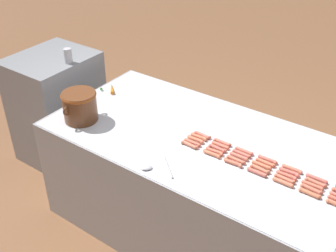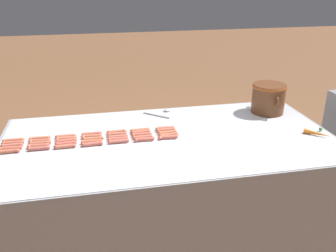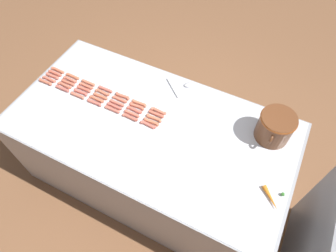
# 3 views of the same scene
# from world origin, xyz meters

# --- Properties ---
(ground_plane) EXTENTS (20.00, 20.00, 0.00)m
(ground_plane) POSITION_xyz_m (0.00, 0.00, 0.00)
(ground_plane) COLOR brown
(griddle_counter) EXTENTS (1.09, 2.13, 0.85)m
(griddle_counter) POSITION_xyz_m (0.00, 0.00, 0.42)
(griddle_counter) COLOR #9EA0A5
(griddle_counter) RESTS_ON ground_plane
(back_cabinet) EXTENTS (0.70, 0.60, 1.00)m
(back_cabinet) POSITION_xyz_m (0.09, 1.57, 0.50)
(back_cabinet) COLOR gray
(back_cabinet) RESTS_ON ground_plane
(hot_dog_1) EXTENTS (0.03, 0.13, 0.02)m
(hot_dog_1) POSITION_xyz_m (-0.13, -0.81, 0.86)
(hot_dog_1) COLOR #D4714D
(hot_dog_1) RESTS_ON griddle_counter
(hot_dog_2) EXTENTS (0.03, 0.13, 0.02)m
(hot_dog_2) POSITION_xyz_m (-0.13, -0.65, 0.86)
(hot_dog_2) COLOR #D07253
(hot_dog_2) RESTS_ON griddle_counter
(hot_dog_3) EXTENTS (0.03, 0.13, 0.02)m
(hot_dog_3) POSITION_xyz_m (-0.13, -0.48, 0.86)
(hot_dog_3) COLOR #D16655
(hot_dog_3) RESTS_ON griddle_counter
(hot_dog_4) EXTENTS (0.03, 0.13, 0.02)m
(hot_dog_4) POSITION_xyz_m (-0.13, -0.32, 0.86)
(hot_dog_4) COLOR #CB684E
(hot_dog_4) RESTS_ON griddle_counter
(hot_dog_5) EXTENTS (0.03, 0.13, 0.02)m
(hot_dog_5) POSITION_xyz_m (-0.13, -0.17, 0.86)
(hot_dog_5) COLOR #D36F4E
(hot_dog_5) RESTS_ON griddle_counter
(hot_dog_6) EXTENTS (0.03, 0.13, 0.02)m
(hot_dog_6) POSITION_xyz_m (-0.13, -0.00, 0.86)
(hot_dog_6) COLOR #CB7156
(hot_dog_6) RESTS_ON griddle_counter
(hot_dog_8) EXTENTS (0.03, 0.13, 0.02)m
(hot_dog_8) POSITION_xyz_m (-0.09, -0.80, 0.86)
(hot_dog_8) COLOR #CD6A52
(hot_dog_8) RESTS_ON griddle_counter
(hot_dog_9) EXTENTS (0.03, 0.13, 0.02)m
(hot_dog_9) POSITION_xyz_m (-0.09, -0.64, 0.86)
(hot_dog_9) COLOR #D56E53
(hot_dog_9) RESTS_ON griddle_counter
(hot_dog_10) EXTENTS (0.03, 0.13, 0.02)m
(hot_dog_10) POSITION_xyz_m (-0.10, -0.49, 0.86)
(hot_dog_10) COLOR #CC6F52
(hot_dog_10) RESTS_ON griddle_counter
(hot_dog_11) EXTENTS (0.03, 0.13, 0.02)m
(hot_dog_11) POSITION_xyz_m (-0.10, -0.32, 0.86)
(hot_dog_11) COLOR #D36C52
(hot_dog_11) RESTS_ON griddle_counter
(hot_dog_12) EXTENTS (0.03, 0.13, 0.02)m
(hot_dog_12) POSITION_xyz_m (-0.10, -0.17, 0.86)
(hot_dog_12) COLOR #D16950
(hot_dog_12) RESTS_ON griddle_counter
(hot_dog_13) EXTENTS (0.03, 0.13, 0.02)m
(hot_dog_13) POSITION_xyz_m (-0.10, -0.00, 0.86)
(hot_dog_13) COLOR #CF664F
(hot_dog_13) RESTS_ON griddle_counter
(hot_dog_15) EXTENTS (0.03, 0.13, 0.02)m
(hot_dog_15) POSITION_xyz_m (-0.06, -0.80, 0.86)
(hot_dog_15) COLOR #CC694F
(hot_dog_15) RESTS_ON griddle_counter
(hot_dog_16) EXTENTS (0.03, 0.13, 0.02)m
(hot_dog_16) POSITION_xyz_m (-0.06, -0.64, 0.86)
(hot_dog_16) COLOR #D1644E
(hot_dog_16) RESTS_ON griddle_counter
(hot_dog_17) EXTENTS (0.03, 0.13, 0.02)m
(hot_dog_17) POSITION_xyz_m (-0.05, -0.48, 0.86)
(hot_dog_17) COLOR #D46D4D
(hot_dog_17) RESTS_ON griddle_counter
(hot_dog_18) EXTENTS (0.03, 0.13, 0.02)m
(hot_dog_18) POSITION_xyz_m (-0.05, -0.32, 0.86)
(hot_dog_18) COLOR #CC6B56
(hot_dog_18) RESTS_ON griddle_counter
(hot_dog_19) EXTENTS (0.03, 0.13, 0.02)m
(hot_dog_19) POSITION_xyz_m (-0.06, -0.17, 0.86)
(hot_dog_19) COLOR #D26451
(hot_dog_19) RESTS_ON griddle_counter
(hot_dog_20) EXTENTS (0.03, 0.13, 0.02)m
(hot_dog_20) POSITION_xyz_m (-0.06, -0.00, 0.86)
(hot_dog_20) COLOR #D7714F
(hot_dog_20) RESTS_ON griddle_counter
(hot_dog_22) EXTENTS (0.03, 0.13, 0.02)m
(hot_dog_22) POSITION_xyz_m (-0.02, -0.80, 0.86)
(hot_dog_22) COLOR #CF6C52
(hot_dog_22) RESTS_ON griddle_counter
(hot_dog_23) EXTENTS (0.03, 0.13, 0.02)m
(hot_dog_23) POSITION_xyz_m (-0.02, -0.64, 0.86)
(hot_dog_23) COLOR #D86555
(hot_dog_23) RESTS_ON griddle_counter
(hot_dog_24) EXTENTS (0.03, 0.13, 0.02)m
(hot_dog_24) POSITION_xyz_m (-0.02, -0.49, 0.86)
(hot_dog_24) COLOR #D56C4D
(hot_dog_24) RESTS_ON griddle_counter
(hot_dog_25) EXTENTS (0.03, 0.13, 0.02)m
(hot_dog_25) POSITION_xyz_m (-0.02, -0.32, 0.86)
(hot_dog_25) COLOR #D16352
(hot_dog_25) RESTS_ON griddle_counter
(hot_dog_26) EXTENTS (0.03, 0.13, 0.02)m
(hot_dog_26) POSITION_xyz_m (-0.02, -0.17, 0.86)
(hot_dog_26) COLOR #D86A53
(hot_dog_26) RESTS_ON griddle_counter
(hot_dog_27) EXTENTS (0.03, 0.13, 0.02)m
(hot_dog_27) POSITION_xyz_m (-0.02, -0.00, 0.86)
(hot_dog_27) COLOR #CF6F4E
(hot_dog_27) RESTS_ON griddle_counter
(hot_dog_29) EXTENTS (0.03, 0.13, 0.02)m
(hot_dog_29) POSITION_xyz_m (0.02, -0.79, 0.86)
(hot_dog_29) COLOR #CA6355
(hot_dog_29) RESTS_ON griddle_counter
(hot_dog_30) EXTENTS (0.03, 0.13, 0.02)m
(hot_dog_30) POSITION_xyz_m (0.02, -0.64, 0.86)
(hot_dog_30) COLOR #D36E55
(hot_dog_30) RESTS_ON griddle_counter
(hot_dog_31) EXTENTS (0.03, 0.13, 0.02)m
(hot_dog_31) POSITION_xyz_m (0.02, -0.48, 0.86)
(hot_dog_31) COLOR #D26555
(hot_dog_31) RESTS_ON griddle_counter
(hot_dog_32) EXTENTS (0.03, 0.13, 0.02)m
(hot_dog_32) POSITION_xyz_m (0.01, -0.32, 0.86)
(hot_dog_32) COLOR #CE6955
(hot_dog_32) RESTS_ON griddle_counter
(hot_dog_33) EXTENTS (0.03, 0.13, 0.02)m
(hot_dog_33) POSITION_xyz_m (0.02, -0.16, 0.86)
(hot_dog_33) COLOR #CB6450
(hot_dog_33) RESTS_ON griddle_counter
(hot_dog_34) EXTENTS (0.03, 0.13, 0.02)m
(hot_dog_34) POSITION_xyz_m (0.02, -0.01, 0.86)
(hot_dog_34) COLOR #D76655
(hot_dog_34) RESTS_ON griddle_counter
(bean_pot) EXTENTS (0.31, 0.25, 0.22)m
(bean_pot) POSITION_xyz_m (-0.30, 0.82, 0.97)
(bean_pot) COLOR brown
(bean_pot) RESTS_ON griddle_counter
(serving_spoon) EXTENTS (0.21, 0.23, 0.02)m
(serving_spoon) POSITION_xyz_m (-0.45, 0.05, 0.86)
(serving_spoon) COLOR #B7B7BC
(serving_spoon) RESTS_ON griddle_counter
(carrot) EXTENTS (0.14, 0.14, 0.03)m
(carrot) POSITION_xyz_m (0.16, 0.95, 0.86)
(carrot) COLOR orange
(carrot) RESTS_ON griddle_counter
(soda_can) EXTENTS (0.07, 0.07, 0.12)m
(soda_can) POSITION_xyz_m (0.10, 1.35, 1.07)
(soda_can) COLOR #BCBCC1
(soda_can) RESTS_ON back_cabinet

